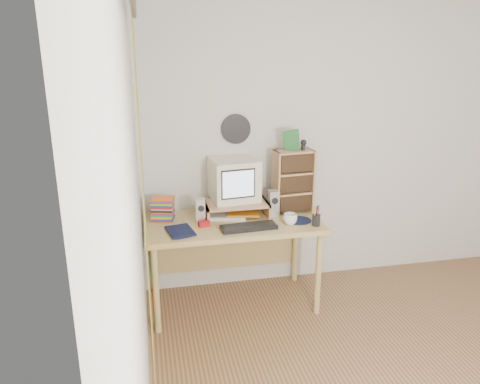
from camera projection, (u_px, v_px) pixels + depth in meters
name	position (u px, v px, depth m)	size (l,w,h in m)	color
back_wall	(338.00, 145.00, 4.15)	(3.50, 3.50, 0.00)	silver
left_wall	(137.00, 236.00, 2.18)	(3.50, 3.50, 0.00)	silver
curtain	(145.00, 220.00, 2.67)	(2.20, 2.20, 0.00)	orange
wall_disc	(236.00, 129.00, 3.90)	(0.25, 0.25, 0.02)	black
desk	(231.00, 233.00, 3.86)	(1.40, 0.70, 0.75)	tan
monitor_riser	(236.00, 205.00, 3.83)	(0.52, 0.30, 0.12)	tan
crt_monitor	(235.00, 181.00, 3.82)	(0.36, 0.36, 0.34)	silver
speaker_left	(201.00, 210.00, 3.70)	(0.07, 0.07, 0.20)	silver
speaker_right	(273.00, 203.00, 3.85)	(0.08, 0.08, 0.21)	silver
keyboard	(249.00, 227.00, 3.59)	(0.43, 0.14, 0.03)	black
dvd_stack	(162.00, 205.00, 3.75)	(0.17, 0.12, 0.25)	brown
cd_rack	(293.00, 181.00, 3.90)	(0.32, 0.17, 0.53)	tan
mug	(290.00, 219.00, 3.68)	(0.11, 0.11, 0.09)	white
diary	(168.00, 232.00, 3.48)	(0.22, 0.17, 0.04)	#0E1434
mousepad	(298.00, 220.00, 3.76)	(0.21, 0.21, 0.00)	black
pen_cup	(316.00, 218.00, 3.64)	(0.06, 0.06, 0.13)	black
papers	(234.00, 214.00, 3.85)	(0.30, 0.22, 0.04)	silver
red_box	(204.00, 224.00, 3.64)	(0.08, 0.05, 0.04)	#B11217
game_box	(292.00, 140.00, 3.80)	(0.13, 0.03, 0.17)	#1A5D25
webcam	(303.00, 145.00, 3.82)	(0.05, 0.05, 0.09)	black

